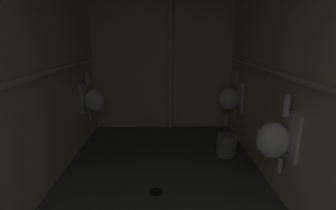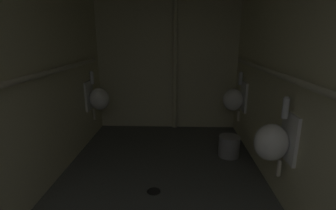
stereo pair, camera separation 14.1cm
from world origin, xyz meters
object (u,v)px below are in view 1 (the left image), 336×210
at_px(standpipe_back_wall, 170,59).
at_px(waste_bin, 227,145).
at_px(urinal_right_far, 230,98).
at_px(floor_drain, 156,192).
at_px(urinal_right_mid, 275,139).
at_px(urinal_left_mid, 93,99).

relative_size(standpipe_back_wall, waste_bin, 8.45).
relative_size(urinal_right_far, standpipe_back_wall, 0.32).
distance_m(standpipe_back_wall, floor_drain, 2.26).
distance_m(urinal_right_mid, waste_bin, 1.17).
distance_m(urinal_right_mid, standpipe_back_wall, 2.34).
xyz_separation_m(urinal_right_mid, waste_bin, (-0.16, 1.04, -0.52)).
relative_size(urinal_right_far, floor_drain, 5.39).
height_order(urinal_right_mid, urinal_right_far, same).
relative_size(standpipe_back_wall, floor_drain, 17.03).
bearing_deg(standpipe_back_wall, floor_drain, -95.79).
relative_size(urinal_left_mid, standpipe_back_wall, 0.32).
height_order(urinal_left_mid, standpipe_back_wall, standpipe_back_wall).
bearing_deg(urinal_right_far, floor_drain, -128.03).
bearing_deg(urinal_left_mid, floor_drain, -54.79).
height_order(urinal_right_mid, standpipe_back_wall, standpipe_back_wall).
xyz_separation_m(urinal_left_mid, floor_drain, (0.97, -1.38, -0.66)).
bearing_deg(standpipe_back_wall, urinal_right_mid, -66.46).
bearing_deg(waste_bin, standpipe_back_wall, 125.65).
xyz_separation_m(floor_drain, waste_bin, (0.94, 0.86, 0.14)).
relative_size(urinal_left_mid, urinal_right_mid, 1.00).
distance_m(urinal_left_mid, urinal_right_far, 2.07).
bearing_deg(standpipe_back_wall, urinal_left_mid, -156.04).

